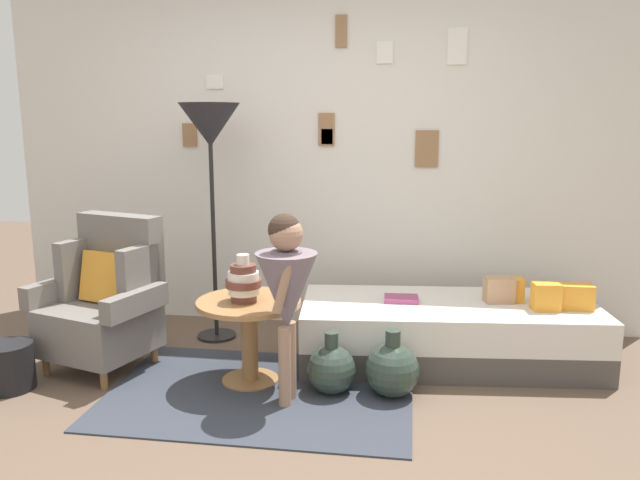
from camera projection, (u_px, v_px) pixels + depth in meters
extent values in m
plane|color=brown|center=(262.00, 445.00, 3.04)|extent=(12.00, 12.00, 0.00)
cube|color=silver|center=(320.00, 156.00, 4.68)|extent=(4.80, 0.10, 2.60)
cube|color=olive|center=(190.00, 135.00, 4.74)|extent=(0.11, 0.02, 0.18)
cube|color=beige|center=(190.00, 135.00, 4.74)|extent=(0.09, 0.01, 0.14)
cube|color=olive|center=(327.00, 129.00, 4.58)|extent=(0.12, 0.02, 0.24)
cube|color=silver|center=(326.00, 129.00, 4.58)|extent=(0.09, 0.01, 0.19)
cube|color=white|center=(385.00, 53.00, 4.42)|extent=(0.12, 0.02, 0.15)
cube|color=#B2B2AF|center=(385.00, 52.00, 4.41)|extent=(0.09, 0.01, 0.12)
cube|color=olive|center=(427.00, 149.00, 4.50)|extent=(0.17, 0.02, 0.26)
cube|color=slate|center=(427.00, 149.00, 4.50)|extent=(0.13, 0.01, 0.21)
cube|color=olive|center=(341.00, 31.00, 4.43)|extent=(0.08, 0.02, 0.23)
cube|color=gray|center=(341.00, 31.00, 4.43)|extent=(0.06, 0.01, 0.18)
cube|color=olive|center=(327.00, 137.00, 4.59)|extent=(0.09, 0.02, 0.11)
cube|color=#B9B9AC|center=(327.00, 137.00, 4.59)|extent=(0.07, 0.01, 0.09)
cube|color=white|center=(215.00, 82.00, 4.64)|extent=(0.13, 0.02, 0.10)
cube|color=slate|center=(215.00, 82.00, 4.63)|extent=(0.10, 0.01, 0.08)
cube|color=white|center=(457.00, 46.00, 4.34)|extent=(0.13, 0.02, 0.25)
cube|color=gray|center=(457.00, 46.00, 4.33)|extent=(0.10, 0.01, 0.19)
cube|color=#333842|center=(260.00, 392.00, 3.62)|extent=(1.76, 1.22, 0.01)
cylinder|color=olive|center=(46.00, 365.00, 3.87)|extent=(0.04, 0.04, 0.12)
cylinder|color=olive|center=(104.00, 379.00, 3.67)|extent=(0.04, 0.04, 0.12)
cylinder|color=olive|center=(100.00, 343.00, 4.27)|extent=(0.04, 0.04, 0.12)
cylinder|color=olive|center=(154.00, 354.00, 4.06)|extent=(0.04, 0.04, 0.12)
cube|color=slate|center=(99.00, 328.00, 3.93)|extent=(0.74, 0.71, 0.30)
cube|color=slate|center=(121.00, 256.00, 4.05)|extent=(0.61, 0.31, 0.55)
cube|color=slate|center=(77.00, 268.00, 4.06)|extent=(0.17, 0.32, 0.39)
cube|color=slate|center=(139.00, 277.00, 3.84)|extent=(0.17, 0.32, 0.39)
cube|color=slate|center=(57.00, 290.00, 4.01)|extent=(0.23, 0.51, 0.14)
cube|color=slate|center=(135.00, 302.00, 3.73)|extent=(0.23, 0.51, 0.14)
cube|color=orange|center=(108.00, 278.00, 3.95)|extent=(0.39, 0.26, 0.33)
cube|color=#4C4742|center=(447.00, 348.00, 4.09)|extent=(1.97, 0.97, 0.18)
cube|color=silver|center=(448.00, 319.00, 4.05)|extent=(1.97, 0.97, 0.22)
cube|color=orange|center=(576.00, 297.00, 3.88)|extent=(0.21, 0.12, 0.16)
cube|color=orange|center=(546.00, 297.00, 3.86)|extent=(0.18, 0.14, 0.17)
cube|color=orange|center=(510.00, 290.00, 4.05)|extent=(0.18, 0.13, 0.15)
cube|color=tan|center=(499.00, 290.00, 4.03)|extent=(0.20, 0.15, 0.17)
cylinder|color=#9E7042|center=(250.00, 380.00, 3.78)|extent=(0.34, 0.34, 0.02)
cylinder|color=#9E7042|center=(250.00, 342.00, 3.73)|extent=(0.10, 0.10, 0.47)
cylinder|color=#9E7042|center=(249.00, 303.00, 3.68)|extent=(0.62, 0.62, 0.03)
cylinder|color=brown|center=(244.00, 297.00, 3.66)|extent=(0.15, 0.15, 0.04)
cylinder|color=white|center=(244.00, 290.00, 3.65)|extent=(0.18, 0.18, 0.04)
cylinder|color=brown|center=(243.00, 283.00, 3.64)|extent=(0.21, 0.21, 0.04)
cylinder|color=white|center=(243.00, 276.00, 3.63)|extent=(0.18, 0.18, 0.04)
cylinder|color=brown|center=(243.00, 268.00, 3.62)|extent=(0.15, 0.15, 0.04)
cylinder|color=white|center=(243.00, 260.00, 3.61)|extent=(0.07, 0.07, 0.06)
cylinder|color=black|center=(217.00, 335.00, 4.55)|extent=(0.28, 0.28, 0.02)
cylinder|color=black|center=(213.00, 228.00, 4.40)|extent=(0.03, 0.03, 1.59)
cone|color=#232328|center=(210.00, 125.00, 4.26)|extent=(0.42, 0.42, 0.30)
cylinder|color=#A37A60|center=(285.00, 368.00, 3.41)|extent=(0.07, 0.07, 0.46)
cylinder|color=#A37A60|center=(290.00, 361.00, 3.50)|extent=(0.07, 0.07, 0.46)
cone|color=slate|center=(287.00, 292.00, 3.38)|extent=(0.34, 0.34, 0.44)
cylinder|color=slate|center=(286.00, 266.00, 3.35)|extent=(0.17, 0.17, 0.17)
cylinder|color=#A37A60|center=(283.00, 287.00, 3.25)|extent=(0.13, 0.06, 0.29)
cylinder|color=#A37A60|center=(297.00, 276.00, 3.47)|extent=(0.13, 0.06, 0.29)
sphere|color=#A37A60|center=(286.00, 234.00, 3.31)|extent=(0.19, 0.19, 0.19)
sphere|color=#38281E|center=(284.00, 230.00, 3.31)|extent=(0.18, 0.18, 0.18)
cube|color=#9F436E|center=(401.00, 299.00, 4.06)|extent=(0.23, 0.17, 0.03)
sphere|color=#2D3D33|center=(331.00, 370.00, 3.60)|extent=(0.29, 0.29, 0.29)
cylinder|color=#2D3D33|center=(331.00, 340.00, 3.56)|extent=(0.08, 0.08, 0.09)
sphere|color=#2D3D33|center=(392.00, 370.00, 3.56)|extent=(0.31, 0.31, 0.31)
cylinder|color=#2D3D33|center=(393.00, 338.00, 3.52)|extent=(0.09, 0.09, 0.09)
cylinder|color=black|center=(10.00, 366.00, 3.65)|extent=(0.28, 0.28, 0.28)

